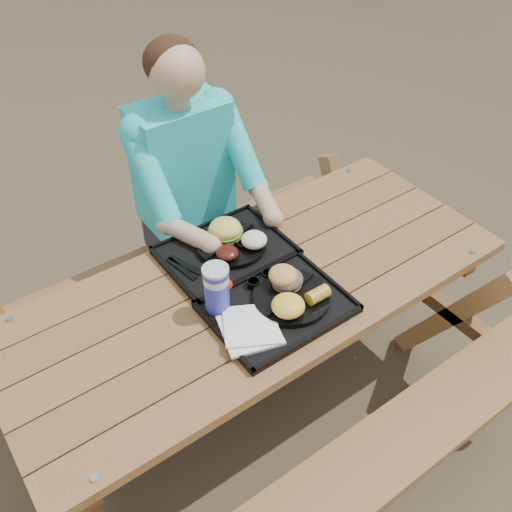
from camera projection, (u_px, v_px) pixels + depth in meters
ground at (256, 406)px, 2.49m from camera, size 60.00×60.00×0.00m
picnic_table at (256, 352)px, 2.24m from camera, size 1.80×1.49×0.75m
tray_near at (277, 307)px, 1.89m from camera, size 0.45×0.35×0.02m
tray_far at (226, 253)px, 2.09m from camera, size 0.45×0.35×0.02m
plate_near at (291, 297)px, 1.90m from camera, size 0.26×0.26×0.02m
plate_far at (231, 244)px, 2.10m from camera, size 0.26×0.26×0.02m
napkin_stack at (250, 329)px, 1.79m from camera, size 0.22×0.22×0.02m
soda_cup at (217, 290)px, 1.82m from camera, size 0.08×0.08×0.16m
condiment_bbq at (254, 283)px, 1.94m from camera, size 0.04×0.04×0.03m
condiment_mustard at (268, 275)px, 1.97m from camera, size 0.04×0.04×0.03m
sandwich at (287, 272)px, 1.89m from camera, size 0.10×0.10×0.11m
mac_cheese at (288, 306)px, 1.82m from camera, size 0.11×0.11×0.05m
corn_cob at (318, 295)px, 1.86m from camera, size 0.08×0.08×0.05m
cutlery_far at (185, 265)px, 2.03m from camera, size 0.07×0.15×0.01m
burger at (225, 225)px, 2.08m from camera, size 0.12×0.12×0.11m
baked_beans at (227, 253)px, 2.02m from camera, size 0.08×0.08×0.04m
potato_salad at (254, 240)px, 2.06m from camera, size 0.09×0.09×0.05m
diner at (189, 209)px, 2.49m from camera, size 0.48×0.84×1.28m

